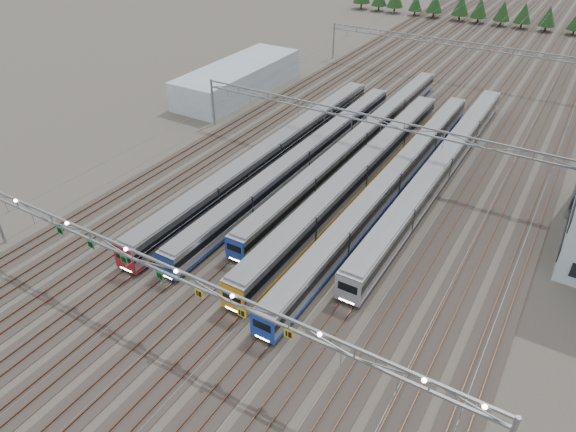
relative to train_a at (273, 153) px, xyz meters
The scene contains 13 objects.
ground 34.56m from the train_a, 70.97° to the right, with size 400.00×400.00×0.00m, color #47423A.
track_bed 68.33m from the train_a, 80.52° to the left, with size 54.00×260.00×5.42m.
train_a is the anchor object (origin of this frame).
train_b 4.55m from the train_a, ahead, with size 2.59×57.47×3.37m.
train_c 13.88m from the train_a, 49.57° to the left, with size 2.57×65.06×3.33m.
train_d 13.50m from the train_a, ahead, with size 2.92×57.40×3.80m.
train_e 18.04m from the train_a, ahead, with size 2.63×62.34×3.42m.
train_f 23.98m from the train_a, 20.22° to the left, with size 2.86×59.83×3.73m.
gantry_near 34.95m from the train_a, 71.10° to the right, with size 56.36×0.61×8.08m.
gantry_mid 14.12m from the train_a, 33.30° to the left, with size 56.36×0.36×8.00m.
gantry_far 53.75m from the train_a, 77.88° to the left, with size 56.36×0.36×8.00m.
west_shed 31.83m from the train_a, 134.81° to the left, with size 10.00×30.00×5.42m, color #99AEB7.
treeline 104.43m from the train_a, 86.05° to the left, with size 87.50×5.60×7.02m.
Camera 1 is at (25.81, -24.26, 36.30)m, focal length 32.00 mm.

